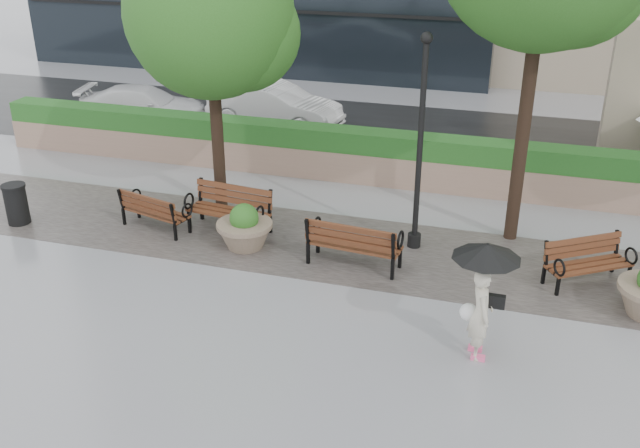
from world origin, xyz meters
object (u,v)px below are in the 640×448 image
(car_right, at_px, (275,106))
(bench_0, at_px, (156,218))
(planter_left, at_px, (245,231))
(bench_2, at_px, (354,253))
(bench_3, at_px, (587,271))
(lamppost, at_px, (419,158))
(car_left, at_px, (144,105))
(bench_1, at_px, (230,218))
(trash_bin, at_px, (17,205))
(pedestrian, at_px, (483,290))

(car_right, bearing_deg, bench_0, -172.33)
(planter_left, bearing_deg, bench_2, -3.66)
(bench_3, relative_size, lamppost, 0.39)
(planter_left, distance_m, car_left, 10.00)
(lamppost, bearing_deg, bench_1, -174.47)
(trash_bin, xyz_separation_m, lamppost, (8.90, 1.44, 1.56))
(bench_2, distance_m, bench_3, 4.53)
(bench_0, height_order, lamppost, lamppost)
(bench_1, height_order, pedestrian, pedestrian)
(lamppost, relative_size, pedestrian, 2.26)
(bench_1, height_order, bench_2, bench_2)
(bench_2, bearing_deg, bench_1, -9.95)
(bench_0, distance_m, pedestrian, 7.96)
(lamppost, bearing_deg, trash_bin, -170.80)
(car_right, xyz_separation_m, pedestrian, (7.47, -10.80, 0.50))
(bench_2, height_order, trash_bin, bench_2)
(bench_3, bearing_deg, lamppost, 135.91)
(bench_1, distance_m, bench_3, 7.58)
(pedestrian, bearing_deg, car_left, 34.02)
(bench_1, bearing_deg, bench_3, 5.03)
(planter_left, xyz_separation_m, pedestrian, (5.13, -2.53, 0.83))
(bench_0, distance_m, bench_2, 4.72)
(planter_left, bearing_deg, bench_1, 133.64)
(trash_bin, relative_size, car_left, 0.22)
(trash_bin, xyz_separation_m, car_left, (-1.15, 7.87, 0.15))
(bench_1, distance_m, trash_bin, 4.91)
(car_right, bearing_deg, trash_bin, 167.35)
(bench_2, xyz_separation_m, pedestrian, (2.69, -2.37, 0.92))
(lamppost, bearing_deg, car_left, 147.43)
(bench_2, xyz_separation_m, car_left, (-9.03, 7.66, 0.30))
(lamppost, height_order, car_left, lamppost)
(trash_bin, bearing_deg, bench_2, 1.51)
(trash_bin, bearing_deg, car_right, 70.22)
(bench_1, xyz_separation_m, lamppost, (4.11, 0.40, 1.71))
(bench_3, bearing_deg, trash_bin, 149.85)
(trash_bin, bearing_deg, pedestrian, -11.56)
(bench_3, xyz_separation_m, planter_left, (-6.93, -0.46, 0.12))
(bench_0, bearing_deg, planter_left, -171.40)
(bench_2, height_order, car_left, car_left)
(bench_0, relative_size, car_left, 0.42)
(planter_left, bearing_deg, bench_3, 3.78)
(bench_0, distance_m, car_left, 8.45)
(lamppost, xyz_separation_m, car_left, (-10.06, 6.43, -1.41))
(trash_bin, relative_size, lamppost, 0.20)
(car_left, bearing_deg, planter_left, -150.17)
(bench_0, distance_m, bench_1, 1.67)
(planter_left, xyz_separation_m, car_right, (-2.34, 8.27, 0.32))
(bench_1, distance_m, pedestrian, 6.67)
(bench_2, distance_m, lamppost, 2.35)
(bench_2, relative_size, pedestrian, 0.97)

